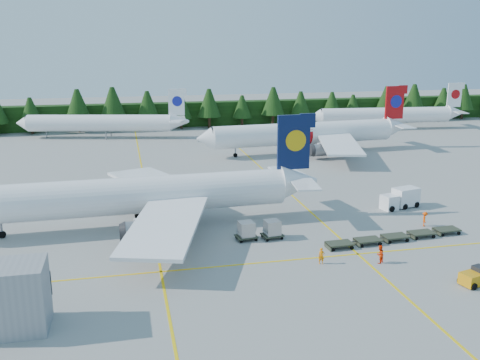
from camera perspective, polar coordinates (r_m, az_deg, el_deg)
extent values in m
plane|color=gray|center=(59.56, 4.74, -6.19)|extent=(320.00, 320.00, 0.00)
cube|color=yellow|center=(76.15, -9.90, -1.68)|extent=(0.25, 120.00, 0.01)
cube|color=yellow|center=(79.43, 4.66, -0.82)|extent=(0.25, 120.00, 0.01)
cube|color=yellow|center=(54.28, 6.62, -8.38)|extent=(80.00, 0.25, 0.01)
cube|color=black|center=(137.34, -5.37, 7.01)|extent=(220.00, 4.00, 6.00)
cube|color=gray|center=(44.27, -23.75, -11.46)|extent=(6.00, 4.00, 5.20)
cylinder|color=white|center=(62.65, -11.82, -1.67)|extent=(36.63, 5.17, 4.30)
cube|color=#08133B|center=(65.01, 5.74, 4.03)|extent=(4.09, 0.47, 6.66)
cube|color=white|center=(71.77, -9.52, -0.01)|extent=(11.43, 17.34, 1.22)
cylinder|color=gray|center=(69.27, -11.05, -1.91)|extent=(3.71, 2.34, 2.26)
cube|color=white|center=(54.34, -7.98, -4.76)|extent=(10.79, 17.29, 1.22)
cylinder|color=gray|center=(57.42, -10.37, -5.37)|extent=(3.71, 2.34, 2.26)
cylinder|color=gray|center=(64.69, -24.09, -4.90)|extent=(0.26, 0.26, 1.83)
cylinder|color=white|center=(103.89, 6.78, 4.96)|extent=(36.20, 6.90, 4.23)
cone|color=white|center=(97.87, -3.78, 4.43)|extent=(3.27, 4.44, 4.23)
cube|color=#AA0B0D|center=(112.36, 16.17, 7.94)|extent=(4.04, 0.67, 6.56)
cube|color=white|center=(113.39, 6.45, 5.46)|extent=(11.89, 17.10, 1.20)
cylinder|color=gray|center=(110.23, 5.99, 4.42)|extent=(3.75, 2.48, 2.22)
cube|color=white|center=(97.35, 10.59, 3.78)|extent=(9.94, 16.93, 1.20)
cylinder|color=gray|center=(99.22, 8.71, 3.19)|extent=(3.75, 2.48, 2.22)
cylinder|color=gray|center=(99.85, -0.50, 2.97)|extent=(0.25, 0.25, 1.80)
cylinder|color=white|center=(123.35, -14.75, 5.89)|extent=(31.74, 10.34, 3.73)
cone|color=white|center=(128.70, -22.20, 5.64)|extent=(3.34, 4.19, 3.73)
cube|color=white|center=(119.61, -6.80, 8.26)|extent=(3.53, 1.07, 5.78)
cylinder|color=gray|center=(127.28, -19.95, 4.57)|extent=(0.22, 0.22, 1.49)
cylinder|color=white|center=(136.30, 15.23, 6.68)|extent=(32.31, 6.73, 3.78)
cone|color=white|center=(130.73, 8.11, 6.72)|extent=(2.98, 4.00, 3.78)
cube|color=white|center=(143.29, 21.90, 8.41)|extent=(3.60, 0.66, 5.85)
cylinder|color=gray|center=(132.55, 10.24, 5.59)|extent=(0.23, 0.23, 1.51)
cube|color=white|center=(67.78, -6.71, -3.15)|extent=(4.21, 2.36, 1.08)
cube|color=gray|center=(69.13, -7.00, -1.32)|extent=(1.77, 3.98, 2.90)
cube|color=gray|center=(70.66, -7.28, 0.13)|extent=(1.82, 1.26, 0.12)
cube|color=white|center=(71.49, 15.64, -2.31)|extent=(2.20, 2.20, 1.90)
cube|color=black|center=(71.36, 15.67, -1.96)|extent=(1.91, 2.04, 0.82)
cube|color=white|center=(73.17, 17.26, -1.71)|extent=(3.65, 2.72, 2.36)
cube|color=orange|center=(52.83, 23.79, -9.52)|extent=(3.03, 2.12, 1.08)
cube|color=#363C2C|center=(57.44, 10.57, -6.66)|extent=(2.79, 1.81, 0.16)
cube|color=#363C2C|center=(59.10, 13.47, -6.21)|extent=(2.79, 1.81, 0.16)
cube|color=#363C2C|center=(60.91, 16.21, -5.76)|extent=(2.79, 1.81, 0.16)
cube|color=#363C2C|center=(62.85, 18.78, -5.33)|extent=(2.79, 1.81, 0.16)
cube|color=#363C2C|center=(64.90, 21.19, -4.92)|extent=(2.79, 1.81, 0.16)
cube|color=#363C2C|center=(58.72, 0.67, -6.03)|extent=(2.44, 2.00, 0.14)
cube|color=#A5A7AA|center=(58.42, 0.67, -5.23)|extent=(1.76, 1.72, 1.58)
cube|color=#363C2C|center=(59.26, 3.45, -5.86)|extent=(2.44, 2.00, 0.14)
cube|color=#A5A7AA|center=(58.97, 3.46, -5.07)|extent=(1.76, 1.72, 1.58)
imported|color=orange|center=(53.14, 8.68, -8.02)|extent=(0.67, 0.51, 1.64)
imported|color=#FE3105|center=(54.43, 14.69, -7.67)|extent=(1.13, 1.09, 1.84)
imported|color=#FF4B05|center=(66.40, 19.12, -3.96)|extent=(0.77, 0.87, 1.75)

